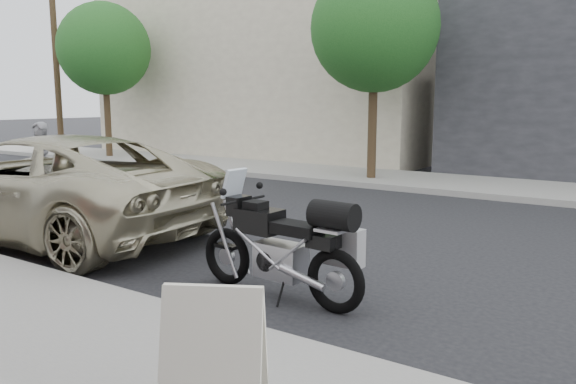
% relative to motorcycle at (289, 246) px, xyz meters
% --- Properties ---
extents(ground, '(120.00, 120.00, 0.00)m').
position_rel_motorcycle_xyz_m(ground, '(1.21, -2.91, -0.63)').
color(ground, black).
rests_on(ground, ground).
extents(far_sidewalk, '(44.00, 3.00, 0.15)m').
position_rel_motorcycle_xyz_m(far_sidewalk, '(1.21, -9.41, -0.55)').
color(far_sidewalk, gray).
rests_on(far_sidewalk, ground).
extents(far_building_cream, '(14.00, 11.00, 8.00)m').
position_rel_motorcycle_xyz_m(far_building_cream, '(10.21, -16.41, 3.37)').
color(far_building_cream, '#ADA18A').
rests_on(far_building_cream, ground).
extents(street_tree_mid, '(3.40, 3.40, 5.70)m').
position_rel_motorcycle_xyz_m(street_tree_mid, '(3.21, -8.91, 3.51)').
color(street_tree_mid, '#3D2D1B').
rests_on(street_tree_mid, far_sidewalk).
extents(street_tree_right, '(3.40, 3.40, 5.70)m').
position_rel_motorcycle_xyz_m(street_tree_right, '(14.21, -8.91, 3.51)').
color(street_tree_right, '#3D2D1B').
rests_on(street_tree_right, far_sidewalk).
extents(utility_pole, '(0.24, 0.24, 6.70)m').
position_rel_motorcycle_xyz_m(utility_pole, '(17.21, -8.91, 2.87)').
color(utility_pole, '#3D2D1B').
rests_on(utility_pole, far_sidewalk).
extents(motorcycle, '(2.31, 0.74, 1.46)m').
position_rel_motorcycle_xyz_m(motorcycle, '(0.00, 0.00, 0.00)').
color(motorcycle, black).
rests_on(motorcycle, ground).
extents(minivan, '(6.30, 3.25, 1.70)m').
position_rel_motorcycle_xyz_m(minivan, '(5.04, -0.31, 0.22)').
color(minivan, '#B3AB8B').
rests_on(minivan, ground).
extents(pedestrian, '(0.71, 0.52, 1.80)m').
position_rel_motorcycle_xyz_m(pedestrian, '(7.71, -1.92, 0.27)').
color(pedestrian, slate).
rests_on(pedestrian, ground).
extents(sandwich_sign, '(0.82, 0.80, 0.99)m').
position_rel_motorcycle_xyz_m(sandwich_sign, '(-1.21, 2.66, 0.02)').
color(sandwich_sign, beige).
rests_on(sandwich_sign, near_sidewalk).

